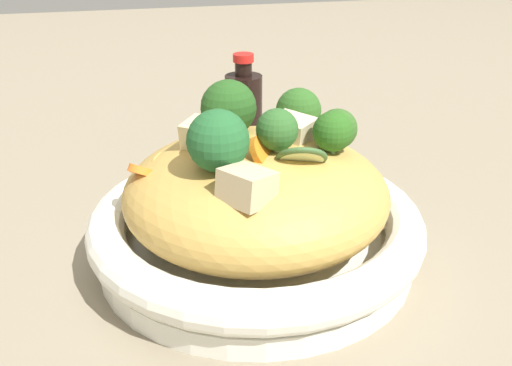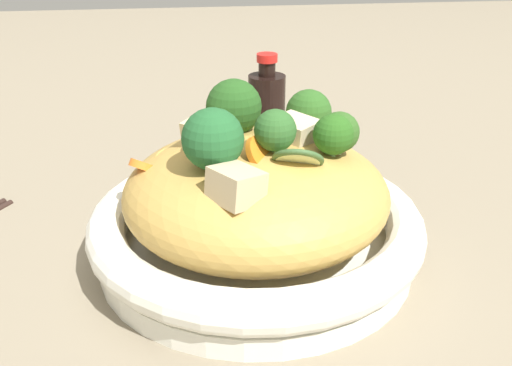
{
  "view_description": "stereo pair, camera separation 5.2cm",
  "coord_description": "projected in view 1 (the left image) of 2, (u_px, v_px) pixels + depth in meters",
  "views": [
    {
      "loc": [
        0.11,
        0.46,
        0.3
      ],
      "look_at": [
        0.0,
        0.0,
        0.08
      ],
      "focal_mm": 41.49,
      "sensor_mm": 36.0,
      "label": 1
    },
    {
      "loc": [
        0.06,
        0.47,
        0.3
      ],
      "look_at": [
        0.0,
        0.0,
        0.08
      ],
      "focal_mm": 41.49,
      "sensor_mm": 36.0,
      "label": 2
    }
  ],
  "objects": [
    {
      "name": "broccoli_florets",
      "position": [
        260.0,
        122.0,
        0.52
      ],
      "size": [
        0.17,
        0.18,
        0.08
      ],
      "color": "#A2BF7C",
      "rests_on": "serving_bowl"
    },
    {
      "name": "serving_bowl",
      "position": [
        256.0,
        230.0,
        0.54
      ],
      "size": [
        0.3,
        0.3,
        0.05
      ],
      "color": "white",
      "rests_on": "ground_plane"
    },
    {
      "name": "noodle_heap",
      "position": [
        256.0,
        192.0,
        0.52
      ],
      "size": [
        0.24,
        0.24,
        0.1
      ],
      "color": "#BA9145",
      "rests_on": "serving_bowl"
    },
    {
      "name": "soy_sauce_bottle",
      "position": [
        244.0,
        110.0,
        0.78
      ],
      "size": [
        0.05,
        0.05,
        0.13
      ],
      "color": "black",
      "rests_on": "ground_plane"
    },
    {
      "name": "chicken_chunks",
      "position": [
        249.0,
        150.0,
        0.49
      ],
      "size": [
        0.13,
        0.14,
        0.04
      ],
      "color": "#C5B189",
      "rests_on": "serving_bowl"
    },
    {
      "name": "carrot_coins",
      "position": [
        213.0,
        151.0,
        0.51
      ],
      "size": [
        0.13,
        0.14,
        0.04
      ],
      "color": "orange",
      "rests_on": "serving_bowl"
    },
    {
      "name": "zucchini_slices",
      "position": [
        234.0,
        147.0,
        0.5
      ],
      "size": [
        0.12,
        0.11,
        0.03
      ],
      "color": "beige",
      "rests_on": "serving_bowl"
    },
    {
      "name": "ground_plane",
      "position": [
        256.0,
        256.0,
        0.55
      ],
      "size": [
        3.0,
        3.0,
        0.0
      ],
      "primitive_type": "plane",
      "color": "gray"
    }
  ]
}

